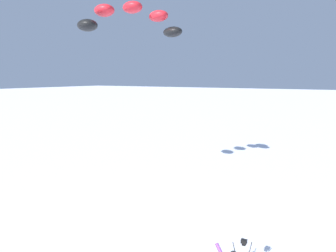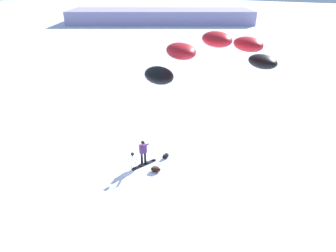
{
  "view_description": "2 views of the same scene",
  "coord_description": "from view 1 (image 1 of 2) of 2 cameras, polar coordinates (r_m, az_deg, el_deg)",
  "views": [
    {
      "loc": [
        -5.96,
        -1.04,
        5.73
      ],
      "look_at": [
        1.84,
        3.47,
        4.17
      ],
      "focal_mm": 29.61,
      "sensor_mm": 36.0,
      "label": 1
    },
    {
      "loc": [
        12.06,
        9.61,
        10.22
      ],
      "look_at": [
        1.81,
        3.41,
        4.09
      ],
      "focal_mm": 30.91,
      "sensor_mm": 36.0,
      "label": 2
    }
  ],
  "objects": [
    {
      "name": "camera_tripod",
      "position": [
        8.72,
        15.3,
        -23.75
      ],
      "size": [
        0.53,
        0.53,
        1.33
      ],
      "color": "#262628",
      "rests_on": "ground_plane"
    },
    {
      "name": "traction_kite",
      "position": [
        12.49,
        -7.29,
        21.11
      ],
      "size": [
        4.34,
        3.49,
        1.3
      ],
      "color": "black"
    }
  ]
}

